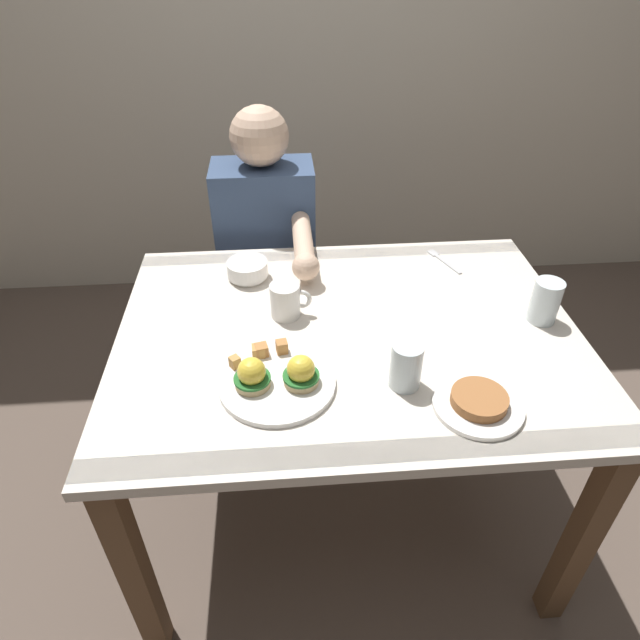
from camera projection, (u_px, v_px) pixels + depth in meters
name	position (u px, v px, depth m)	size (l,w,h in m)	color
ground_plane	(342.00, 501.00, 1.87)	(6.00, 6.00, 0.00)	brown
back_wall	(309.00, 5.00, 2.28)	(4.80, 0.10, 2.60)	beige
dining_table	(348.00, 362.00, 1.48)	(1.20, 0.90, 0.74)	silver
eggs_benedict_plate	(276.00, 378.00, 1.24)	(0.27, 0.27, 0.09)	white
fruit_bowl	(247.00, 269.00, 1.61)	(0.12, 0.12, 0.05)	white
coffee_mug	(286.00, 299.00, 1.45)	(0.11, 0.08, 0.09)	white
fork	(442.00, 260.00, 1.70)	(0.08, 0.15, 0.00)	silver
water_glass_near	(406.00, 367.00, 1.23)	(0.07, 0.07, 0.11)	silver
water_glass_far	(545.00, 304.00, 1.43)	(0.07, 0.07, 0.12)	silver
side_plate	(478.00, 403.00, 1.19)	(0.20, 0.20, 0.04)	white
diner_person	(268.00, 250.00, 1.94)	(0.34, 0.54, 1.14)	#33333D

